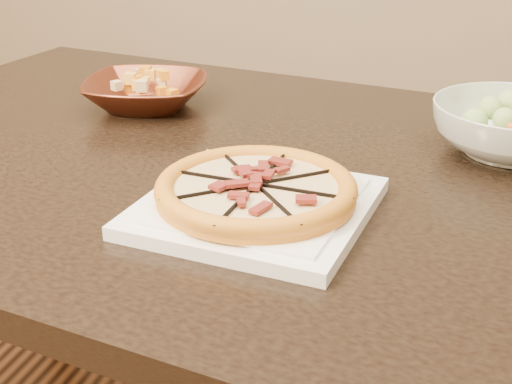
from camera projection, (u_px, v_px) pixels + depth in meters
dining_table at (238, 215)px, 1.11m from camera, size 1.55×1.11×0.75m
plate at (256, 206)px, 0.89m from camera, size 0.29×0.29×0.02m
pizza at (256, 189)px, 0.88m from camera, size 0.25×0.25×0.03m
bronze_bowl at (146, 93)px, 1.28m from camera, size 0.26×0.26×0.05m
mixed_dish at (145, 71)px, 1.27m from camera, size 0.11×0.10×0.03m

